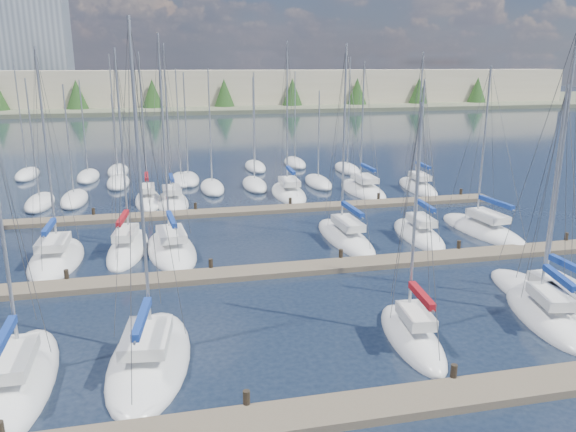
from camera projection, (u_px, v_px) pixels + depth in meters
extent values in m
plane|color=#1B2637|center=(212.00, 156.00, 74.45)|extent=(400.00, 400.00, 0.00)
cube|color=#6B5E4C|center=(362.00, 408.00, 19.84)|extent=(44.00, 1.80, 0.35)
cylinder|color=#2D261C|center=(247.00, 405.00, 19.80)|extent=(0.26, 0.26, 1.10)
cylinder|color=#2D261C|center=(453.00, 378.00, 21.49)|extent=(0.26, 0.26, 1.10)
cube|color=#6B5E4C|center=(281.00, 270.00, 33.01)|extent=(44.00, 1.80, 0.35)
cylinder|color=#2D261C|center=(67.00, 279.00, 31.27)|extent=(0.26, 0.26, 1.10)
cylinder|color=#2D261C|center=(211.00, 268.00, 32.97)|extent=(0.26, 0.26, 1.10)
cylinder|color=#2D261C|center=(341.00, 258.00, 34.66)|extent=(0.26, 0.26, 1.10)
cylinder|color=#2D261C|center=(458.00, 249.00, 36.36)|extent=(0.26, 0.26, 1.10)
cylinder|color=#2D261C|center=(566.00, 240.00, 38.05)|extent=(0.26, 0.26, 1.10)
cube|color=#6B5E4C|center=(245.00, 211.00, 46.18)|extent=(44.00, 1.80, 0.35)
cylinder|color=#2D261C|center=(94.00, 215.00, 44.45)|extent=(0.26, 0.26, 1.10)
cylinder|color=#2D261C|center=(196.00, 209.00, 46.14)|extent=(0.26, 0.26, 1.10)
cylinder|color=#2D261C|center=(290.00, 204.00, 47.84)|extent=(0.26, 0.26, 1.10)
cylinder|color=#2D261C|center=(378.00, 199.00, 49.53)|extent=(0.26, 0.26, 1.10)
cylinder|color=#2D261C|center=(461.00, 195.00, 51.23)|extent=(0.26, 0.26, 1.10)
ellipsoid|color=white|center=(363.00, 191.00, 53.87)|extent=(3.23, 8.98, 1.60)
cube|color=silver|center=(365.00, 178.00, 53.11)|extent=(1.76, 3.15, 0.50)
cylinder|color=#9EA0A5|center=(362.00, 121.00, 52.81)|extent=(0.14, 0.14, 11.01)
cylinder|color=#9EA0A5|center=(368.00, 169.00, 52.16)|extent=(0.13, 3.76, 0.10)
cube|color=navy|center=(368.00, 168.00, 52.13)|extent=(0.33, 3.46, 0.30)
ellipsoid|color=white|center=(418.00, 188.00, 55.00)|extent=(3.11, 8.53, 1.60)
cube|color=black|center=(418.00, 188.00, 55.00)|extent=(1.59, 4.10, 0.12)
cube|color=silver|center=(420.00, 176.00, 54.26)|extent=(1.58, 3.02, 0.50)
cylinder|color=#9EA0A5|center=(419.00, 116.00, 53.80)|extent=(0.14, 0.14, 11.84)
cylinder|color=#9EA0A5|center=(423.00, 167.00, 53.34)|extent=(0.39, 3.51, 0.10)
cube|color=navy|center=(423.00, 165.00, 53.31)|extent=(0.56, 3.24, 0.30)
ellipsoid|color=white|center=(150.00, 361.00, 23.18)|extent=(4.28, 9.02, 1.60)
cube|color=silver|center=(146.00, 337.00, 22.42)|extent=(2.14, 3.24, 0.50)
cylinder|color=#9EA0A5|center=(140.00, 184.00, 21.91)|extent=(0.14, 0.14, 12.51)
cylinder|color=#9EA0A5|center=(142.00, 321.00, 21.47)|extent=(0.54, 3.64, 0.10)
cube|color=navy|center=(142.00, 318.00, 21.44)|extent=(0.71, 3.37, 0.30)
ellipsoid|color=white|center=(418.00, 236.00, 39.83)|extent=(2.98, 7.71, 1.60)
cube|color=silver|center=(421.00, 220.00, 39.13)|extent=(1.54, 2.73, 0.50)
cylinder|color=#9EA0A5|center=(420.00, 152.00, 38.84)|extent=(0.14, 0.14, 9.80)
cylinder|color=#9EA0A5|center=(426.00, 208.00, 38.28)|extent=(0.32, 3.17, 0.10)
cube|color=navy|center=(426.00, 206.00, 38.24)|extent=(0.50, 2.93, 0.30)
ellipsoid|color=white|center=(482.00, 231.00, 40.92)|extent=(3.73, 9.27, 1.60)
cube|color=silver|center=(488.00, 216.00, 40.16)|extent=(1.86, 3.30, 0.50)
cylinder|color=#9EA0A5|center=(484.00, 143.00, 39.89)|extent=(0.14, 0.14, 10.67)
cylinder|color=#9EA0A5|center=(496.00, 204.00, 39.23)|extent=(0.50, 3.78, 0.10)
cube|color=navy|center=(496.00, 202.00, 39.19)|extent=(0.66, 3.50, 0.30)
ellipsoid|color=white|center=(553.00, 307.00, 28.29)|extent=(2.96, 10.25, 1.60)
cube|color=black|center=(553.00, 307.00, 28.29)|extent=(1.53, 4.92, 0.12)
cube|color=silver|center=(564.00, 287.00, 27.47)|extent=(1.61, 3.59, 0.50)
cylinder|color=#9EA0A5|center=(561.00, 161.00, 27.13)|extent=(0.14, 0.14, 12.50)
ellipsoid|color=white|center=(148.00, 202.00, 49.70)|extent=(2.45, 7.52, 1.60)
cube|color=black|center=(148.00, 202.00, 49.70)|extent=(1.27, 3.61, 0.12)
cube|color=silver|center=(147.00, 188.00, 49.01)|extent=(1.31, 2.64, 0.50)
cylinder|color=#9EA0A5|center=(143.00, 122.00, 48.43)|extent=(0.14, 0.14, 11.74)
cylinder|color=#9EA0A5|center=(147.00, 178.00, 48.17)|extent=(0.18, 3.14, 0.10)
cube|color=maroon|center=(147.00, 176.00, 48.14)|extent=(0.38, 2.89, 0.30)
ellipsoid|color=white|center=(172.00, 251.00, 36.68)|extent=(3.83, 8.92, 1.60)
cube|color=maroon|center=(172.00, 251.00, 36.68)|extent=(1.96, 4.29, 0.12)
cube|color=silver|center=(171.00, 234.00, 35.94)|extent=(1.94, 3.18, 0.50)
cylinder|color=#9EA0A5|center=(164.00, 137.00, 35.37)|extent=(0.14, 0.14, 12.60)
cylinder|color=#9EA0A5|center=(172.00, 221.00, 35.02)|extent=(0.44, 3.63, 0.10)
cube|color=navy|center=(172.00, 219.00, 34.99)|extent=(0.61, 3.36, 0.30)
ellipsoid|color=white|center=(289.00, 194.00, 52.52)|extent=(3.22, 8.76, 1.60)
cube|color=maroon|center=(289.00, 194.00, 52.52)|extent=(1.66, 4.21, 0.12)
cube|color=silver|center=(289.00, 181.00, 51.76)|extent=(1.70, 3.09, 0.50)
cylinder|color=#9EA0A5|center=(287.00, 114.00, 51.22)|extent=(0.14, 0.14, 12.71)
cylinder|color=#9EA0A5|center=(291.00, 172.00, 50.83)|extent=(0.24, 3.64, 0.10)
cube|color=navy|center=(291.00, 170.00, 50.80)|extent=(0.43, 3.35, 0.30)
ellipsoid|color=white|center=(345.00, 239.00, 39.14)|extent=(2.84, 9.32, 1.60)
cube|color=silver|center=(348.00, 223.00, 38.37)|extent=(1.49, 3.28, 0.50)
cylinder|color=#9EA0A5|center=(344.00, 136.00, 37.95)|extent=(0.14, 0.14, 12.09)
cylinder|color=#9EA0A5|center=(352.00, 211.00, 37.40)|extent=(0.24, 3.88, 0.10)
cube|color=navy|center=(352.00, 209.00, 37.37)|extent=(0.43, 3.58, 0.30)
ellipsoid|color=white|center=(128.00, 250.00, 36.91)|extent=(3.26, 8.50, 1.60)
cube|color=silver|center=(126.00, 233.00, 36.17)|extent=(1.61, 3.03, 0.50)
cylinder|color=#9EA0A5|center=(122.00, 144.00, 35.72)|extent=(0.14, 0.14, 11.74)
cylinder|color=#9EA0A5|center=(123.00, 220.00, 35.26)|extent=(0.49, 3.47, 0.10)
cube|color=maroon|center=(122.00, 218.00, 35.23)|extent=(0.66, 3.21, 0.30)
ellipsoid|color=white|center=(57.00, 260.00, 34.99)|extent=(3.23, 8.16, 1.60)
cube|color=maroon|center=(57.00, 260.00, 34.99)|extent=(1.67, 3.92, 0.12)
cube|color=silver|center=(53.00, 242.00, 34.26)|extent=(1.75, 2.87, 0.50)
cylinder|color=#9EA0A5|center=(46.00, 148.00, 33.77)|extent=(0.14, 0.14, 11.75)
cylinder|color=#9EA0A5|center=(49.00, 229.00, 33.37)|extent=(0.16, 3.41, 0.10)
cube|color=navy|center=(49.00, 227.00, 33.34)|extent=(0.35, 3.14, 0.30)
ellipsoid|color=white|center=(172.00, 203.00, 49.10)|extent=(3.08, 7.71, 1.60)
cube|color=silver|center=(172.00, 190.00, 48.41)|extent=(1.63, 2.72, 0.50)
cylinder|color=#9EA0A5|center=(167.00, 119.00, 47.75)|extent=(0.14, 0.14, 12.41)
cylinder|color=#9EA0A5|center=(172.00, 179.00, 47.56)|extent=(0.24, 3.19, 0.10)
cube|color=navy|center=(172.00, 178.00, 47.53)|extent=(0.42, 2.94, 0.30)
ellipsoid|color=white|center=(544.00, 318.00, 27.02)|extent=(3.78, 7.57, 1.60)
cube|color=silver|center=(551.00, 296.00, 26.33)|extent=(1.78, 2.75, 0.50)
cylinder|color=#9EA0A5|center=(554.00, 194.00, 25.99)|extent=(0.14, 0.14, 9.93)
cylinder|color=#9EA0A5|center=(559.00, 280.00, 25.49)|extent=(0.73, 3.00, 0.10)
cube|color=navy|center=(560.00, 278.00, 25.46)|extent=(0.87, 2.80, 0.30)
ellipsoid|color=white|center=(18.00, 383.00, 21.55)|extent=(2.83, 8.77, 1.60)
cube|color=black|center=(18.00, 383.00, 21.55)|extent=(1.47, 4.21, 0.12)
cube|color=silver|center=(11.00, 359.00, 20.79)|extent=(1.53, 3.08, 0.50)
cylinder|color=#9EA0A5|center=(1.00, 225.00, 20.57)|extent=(0.14, 0.14, 10.21)
cylinder|color=#9EA0A5|center=(3.00, 342.00, 19.86)|extent=(0.15, 3.67, 0.10)
cube|color=navy|center=(2.00, 339.00, 19.83)|extent=(0.35, 3.38, 0.30)
ellipsoid|color=white|center=(411.00, 339.00, 24.99)|extent=(2.69, 6.75, 1.60)
cube|color=maroon|center=(411.00, 339.00, 24.99)|extent=(1.37, 3.25, 0.12)
cube|color=silver|center=(416.00, 316.00, 24.34)|extent=(1.35, 2.40, 0.50)
cylinder|color=#9EA0A5|center=(415.00, 213.00, 23.99)|extent=(0.14, 0.14, 9.30)
cylinder|color=#9EA0A5|center=(422.00, 298.00, 23.55)|extent=(0.37, 2.76, 0.10)
cube|color=maroon|center=(422.00, 296.00, 23.52)|extent=(0.55, 2.56, 0.30)
cylinder|color=#9EA0A5|center=(20.00, 116.00, 58.82)|extent=(0.12, 0.12, 11.20)
ellipsoid|color=white|center=(28.00, 175.00, 60.48)|extent=(2.20, 6.40, 1.40)
cylinder|color=#9EA0A5|center=(186.00, 124.00, 56.46)|extent=(0.12, 0.12, 10.14)
ellipsoid|color=white|center=(188.00, 180.00, 57.97)|extent=(2.20, 6.40, 1.40)
cylinder|color=#9EA0A5|center=(178.00, 123.00, 56.06)|extent=(0.12, 0.12, 10.49)
ellipsoid|color=white|center=(181.00, 180.00, 57.62)|extent=(2.20, 6.40, 1.40)
cylinder|color=#9EA0A5|center=(295.00, 116.00, 65.89)|extent=(0.12, 0.12, 10.06)
ellipsoid|color=white|center=(295.00, 163.00, 67.40)|extent=(2.20, 6.40, 1.40)
cylinder|color=#9EA0A5|center=(83.00, 126.00, 58.04)|extent=(0.12, 0.12, 9.39)
ellipsoid|color=white|center=(88.00, 177.00, 59.45)|extent=(2.20, 6.40, 1.40)
cylinder|color=#9EA0A5|center=(32.00, 138.00, 46.90)|extent=(0.12, 0.12, 9.85)
ellipsoid|color=white|center=(40.00, 203.00, 48.38)|extent=(2.20, 6.40, 1.40)
cylinder|color=#9EA0A5|center=(68.00, 140.00, 48.16)|extent=(0.12, 0.12, 9.30)
ellipsoid|color=white|center=(75.00, 200.00, 49.56)|extent=(2.20, 6.40, 1.40)
cylinder|color=#9EA0A5|center=(349.00, 111.00, 61.89)|extent=(0.12, 0.12, 11.68)
ellipsoid|color=white|center=(347.00, 169.00, 63.61)|extent=(2.20, 6.40, 1.40)
cylinder|color=#9EA0A5|center=(254.00, 129.00, 53.95)|extent=(0.12, 0.12, 9.76)
ellipsoid|color=white|center=(255.00, 185.00, 55.41)|extent=(2.20, 6.40, 1.40)
cylinder|color=#9EA0A5|center=(113.00, 111.00, 60.73)|extent=(0.12, 0.12, 11.95)
ellipsoid|color=white|center=(118.00, 171.00, 62.48)|extent=(2.20, 6.40, 1.40)
cylinder|color=#9EA0A5|center=(319.00, 134.00, 55.25)|extent=(0.12, 0.12, 8.46)
ellipsoid|color=white|center=(318.00, 183.00, 56.54)|extent=(2.20, 6.40, 1.40)
cylinder|color=#9EA0A5|center=(115.00, 136.00, 55.27)|extent=(0.12, 0.12, 8.12)
ellipsoid|color=white|center=(118.00, 183.00, 56.51)|extent=(2.20, 6.40, 1.40)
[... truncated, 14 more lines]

